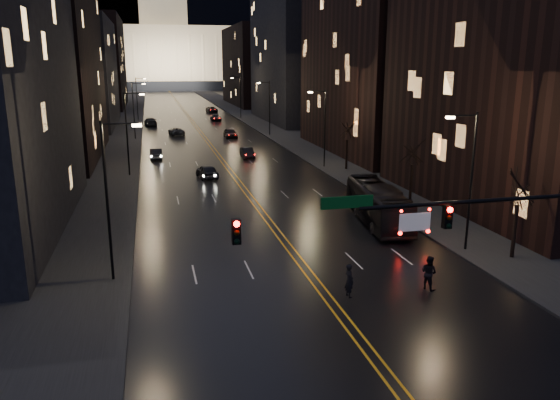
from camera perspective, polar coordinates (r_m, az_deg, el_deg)
ground at (r=24.70m, az=8.82°, el=-14.86°), size 900.00×900.00×0.00m
road at (r=150.63m, az=-10.17°, el=9.39°), size 20.00×320.00×0.02m
sidewalk_left at (r=150.49m, az=-15.57°, el=9.12°), size 8.00×320.00×0.16m
sidewalk_right at (r=152.05m, az=-4.83°, el=9.63°), size 8.00×320.00×0.16m
center_line at (r=150.63m, az=-10.17°, el=9.39°), size 0.62×320.00×0.01m
building_left_mid at (r=75.00m, az=-23.72°, el=14.59°), size 12.00×30.00×28.00m
building_left_far at (r=112.63m, az=-20.17°, el=12.33°), size 12.00×34.00×20.00m
building_left_dist at (r=160.41m, az=-18.30°, el=13.48°), size 12.00×40.00×24.00m
building_right_near at (r=49.62m, az=23.79°, el=13.09°), size 12.00×26.00×24.00m
building_right_tall at (r=76.21m, az=10.08°, el=19.27°), size 12.00×30.00×38.00m
building_right_mid at (r=115.74m, az=1.50°, el=14.67°), size 12.00×34.00×26.00m
building_right_dist at (r=162.61m, az=-2.94°, el=13.80°), size 12.00×40.00×22.00m
capitol at (r=270.10m, az=-11.91°, el=14.96°), size 90.00×50.00×58.50m
traffic_signal at (r=25.49m, az=21.69°, el=-2.37°), size 17.29×0.45×7.00m
streetlamp_right_near at (r=36.24m, az=19.16°, el=2.50°), size 2.13×0.25×9.00m
streetlamp_left_near at (r=30.78m, az=-17.32°, el=0.68°), size 2.13×0.25×9.00m
streetlamp_right_mid at (r=63.31m, az=4.56°, el=7.91°), size 2.13×0.25×9.00m
streetlamp_left_mid at (r=60.35m, az=-15.56°, el=7.13°), size 2.13×0.25×9.00m
streetlamp_right_far at (r=92.22m, az=-1.21°, el=9.89°), size 2.13×0.25×9.00m
streetlamp_left_far at (r=90.21m, az=-14.95°, el=9.33°), size 2.13×0.25×9.00m
streetlamp_right_dist at (r=121.65m, az=-4.24°, el=10.88°), size 2.13×0.25×9.00m
streetlamp_left_dist at (r=120.14m, az=-14.64°, el=10.43°), size 2.13×0.25×9.00m
tree_right_near at (r=35.98m, az=23.72°, el=1.09°), size 2.40×2.40×6.65m
tree_right_mid at (r=47.67m, az=13.70°, el=4.83°), size 2.40×2.40×6.65m
tree_right_far at (r=62.21m, az=7.04°, el=7.22°), size 2.40×2.40×6.65m
bus at (r=42.06m, az=10.20°, el=-0.43°), size 3.86×10.94×2.98m
oncoming_car_a at (r=58.35m, az=-7.62°, el=2.99°), size 2.30×4.59×1.50m
oncoming_car_b at (r=71.30m, az=-12.84°, el=4.74°), size 1.52×4.27×1.40m
oncoming_car_c at (r=94.62m, az=-10.77°, el=7.06°), size 2.78×4.93×1.30m
oncoming_car_d at (r=110.48m, az=-13.38°, el=7.97°), size 2.69×5.49×1.54m
receding_car_a at (r=70.58m, az=-3.44°, el=4.95°), size 1.46×4.07×1.33m
receding_car_b at (r=89.75m, az=-5.21°, el=6.97°), size 1.95×4.72×1.60m
receding_car_c at (r=117.07m, az=-6.73°, el=8.54°), size 2.00×4.76×1.37m
receding_car_d at (r=137.75m, az=-7.14°, el=9.37°), size 2.67×5.24×1.42m
pedestrian_a at (r=28.87m, az=7.25°, el=-8.35°), size 0.54×0.73×1.84m
pedestrian_b at (r=30.67m, az=15.29°, el=-7.32°), size 0.88×1.05×1.90m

